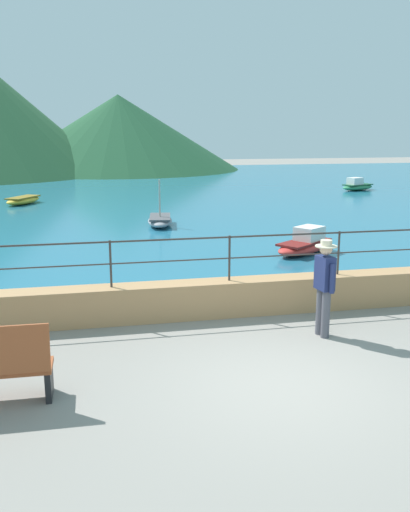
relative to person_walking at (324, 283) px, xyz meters
name	(u,v)px	position (x,y,z in m)	size (l,w,h in m)	color
ground_plane	(283,383)	(-1.34, -1.69, -0.98)	(120.00, 120.00, 0.00)	gray
promenade_wall	(229,297)	(-1.34, 1.51, -0.63)	(20.00, 0.56, 0.70)	tan
railing	(229,249)	(-1.34, 1.51, 0.36)	(18.44, 0.04, 0.90)	#383330
lake_water	(133,192)	(-1.34, 24.15, -0.95)	(64.00, 44.32, 0.06)	#236B89
hill_secondary	(119,133)	(-0.90, 42.86, 2.32)	(21.61, 21.61, 6.59)	#1E4C2D
person_walking	(324,283)	(0.00, 0.00, 0.00)	(0.38, 0.56, 1.75)	#4C4C56
boat_0	(357,186)	(11.73, 21.85, -0.65)	(2.47, 1.67, 0.76)	#338C59
boat_1	(305,244)	(2.20, 6.28, -0.65)	(2.39, 2.07, 0.76)	red
boat_2	(23,200)	(-7.02, 19.46, -0.72)	(1.91, 2.45, 0.36)	gold
boat_3	(160,220)	(-1.34, 11.90, -0.72)	(1.22, 2.41, 1.74)	gray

